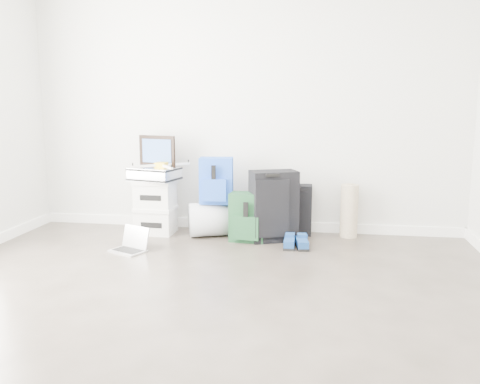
% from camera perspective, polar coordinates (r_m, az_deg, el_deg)
% --- Properties ---
extents(ground, '(5.00, 5.00, 0.00)m').
position_cam_1_polar(ground, '(3.14, -6.52, -15.25)').
color(ground, '#322C24').
rests_on(ground, ground).
extents(room_envelope, '(4.52, 5.02, 2.71)m').
position_cam_1_polar(room_envelope, '(2.88, -7.14, 17.64)').
color(room_envelope, silver).
rests_on(room_envelope, ground).
extents(boxes_stack, '(0.40, 0.33, 0.56)m').
position_cam_1_polar(boxes_stack, '(5.28, -9.46, -1.64)').
color(boxes_stack, silver).
rests_on(boxes_stack, ground).
extents(briefcase, '(0.52, 0.43, 0.13)m').
position_cam_1_polar(briefcase, '(5.23, -9.57, 2.04)').
color(briefcase, '#B2B2B7').
rests_on(briefcase, boxes_stack).
extents(painting, '(0.41, 0.14, 0.32)m').
position_cam_1_polar(painting, '(5.29, -9.30, 4.58)').
color(painting, black).
rests_on(painting, briefcase).
extents(drone, '(0.50, 0.50, 0.05)m').
position_cam_1_polar(drone, '(5.17, -8.83, 3.01)').
color(drone, yellow).
rests_on(drone, briefcase).
extents(duffel_bag, '(0.64, 0.52, 0.34)m').
position_cam_1_polar(duffel_bag, '(5.15, -2.59, -3.05)').
color(duffel_bag, '#93969B').
rests_on(duffel_bag, ground).
extents(blue_backpack, '(0.35, 0.27, 0.46)m').
position_cam_1_polar(blue_backpack, '(5.05, -2.70, 1.19)').
color(blue_backpack, '#183AA1').
rests_on(blue_backpack, duffel_bag).
extents(large_suitcase, '(0.51, 0.43, 0.69)m').
position_cam_1_polar(large_suitcase, '(4.94, 3.76, -1.58)').
color(large_suitcase, black).
rests_on(large_suitcase, ground).
extents(green_backpack, '(0.35, 0.27, 0.47)m').
position_cam_1_polar(green_backpack, '(4.93, 0.85, -2.96)').
color(green_backpack, '#13341F').
rests_on(green_backpack, ground).
extents(carry_on, '(0.33, 0.22, 0.51)m').
position_cam_1_polar(carry_on, '(5.21, 6.25, -2.00)').
color(carry_on, black).
rests_on(carry_on, ground).
extents(shoes, '(0.24, 0.27, 0.09)m').
position_cam_1_polar(shoes, '(4.78, 6.26, -5.75)').
color(shoes, black).
rests_on(shoes, ground).
extents(rolled_rug, '(0.17, 0.17, 0.53)m').
position_cam_1_polar(rolled_rug, '(5.20, 12.16, -2.09)').
color(rolled_rug, gray).
rests_on(rolled_rug, ground).
extents(laptop, '(0.37, 0.33, 0.22)m').
position_cam_1_polar(laptop, '(4.76, -12.14, -5.84)').
color(laptop, silver).
rests_on(laptop, ground).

